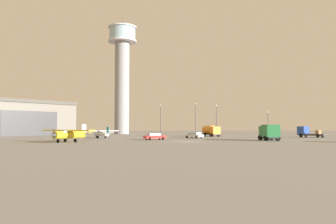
{
  "coord_description": "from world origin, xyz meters",
  "views": [
    {
      "loc": [
        -4.24,
        -59.29,
        2.53
      ],
      "look_at": [
        -2.85,
        27.39,
        6.49
      ],
      "focal_mm": 35.92,
      "sensor_mm": 36.0,
      "label": 1
    }
  ],
  "objects_px": {
    "airplane_white": "(102,133)",
    "truck_flatbed_blue": "(308,132)",
    "truck_fuel_tanker_orange": "(211,130)",
    "airplane_yellow": "(70,134)",
    "light_post_west": "(161,117)",
    "light_post_centre": "(216,117)",
    "car_white": "(194,135)",
    "car_red": "(154,136)",
    "truck_box_green": "(269,132)",
    "control_tower": "(122,68)",
    "light_post_east": "(195,117)",
    "light_post_north": "(268,121)"
  },
  "relations": [
    {
      "from": "truck_box_green",
      "to": "light_post_north",
      "type": "xyz_separation_m",
      "value": [
        14.67,
        47.02,
        2.93
      ]
    },
    {
      "from": "truck_flatbed_blue",
      "to": "truck_fuel_tanker_orange",
      "type": "bearing_deg",
      "value": 37.26
    },
    {
      "from": "control_tower",
      "to": "airplane_white",
      "type": "xyz_separation_m",
      "value": [
        1.53,
        -50.62,
        -23.87
      ]
    },
    {
      "from": "airplane_yellow",
      "to": "truck_flatbed_blue",
      "type": "xyz_separation_m",
      "value": [
        52.08,
        26.78,
        -0.1
      ]
    },
    {
      "from": "control_tower",
      "to": "light_post_east",
      "type": "xyz_separation_m",
      "value": [
        25.61,
        -25.41,
        -19.27
      ]
    },
    {
      "from": "control_tower",
      "to": "light_post_north",
      "type": "distance_m",
      "value": 57.23
    },
    {
      "from": "car_red",
      "to": "light_post_north",
      "type": "bearing_deg",
      "value": 25.94
    },
    {
      "from": "light_post_centre",
      "to": "light_post_west",
      "type": "bearing_deg",
      "value": 155.15
    },
    {
      "from": "truck_fuel_tanker_orange",
      "to": "light_post_north",
      "type": "distance_m",
      "value": 29.82
    },
    {
      "from": "light_post_west",
      "to": "light_post_centre",
      "type": "height_order",
      "value": "light_post_west"
    },
    {
      "from": "truck_flatbed_blue",
      "to": "light_post_east",
      "type": "relative_size",
      "value": 0.7
    },
    {
      "from": "control_tower",
      "to": "light_post_east",
      "type": "bearing_deg",
      "value": -44.77
    },
    {
      "from": "light_post_east",
      "to": "truck_flatbed_blue",
      "type": "bearing_deg",
      "value": -35.59
    },
    {
      "from": "light_post_east",
      "to": "airplane_white",
      "type": "bearing_deg",
      "value": -133.68
    },
    {
      "from": "control_tower",
      "to": "truck_flatbed_blue",
      "type": "xyz_separation_m",
      "value": [
        51.98,
        -44.28,
        -23.75
      ]
    },
    {
      "from": "truck_flatbed_blue",
      "to": "car_white",
      "type": "xyz_separation_m",
      "value": [
        -29.11,
        -6.6,
        -0.6
      ]
    },
    {
      "from": "car_red",
      "to": "car_white",
      "type": "xyz_separation_m",
      "value": [
        8.93,
        10.06,
        0.0
      ]
    },
    {
      "from": "airplane_white",
      "to": "truck_flatbed_blue",
      "type": "xyz_separation_m",
      "value": [
        50.45,
        6.34,
        0.12
      ]
    },
    {
      "from": "airplane_yellow",
      "to": "light_post_centre",
      "type": "height_order",
      "value": "light_post_centre"
    },
    {
      "from": "control_tower",
      "to": "airplane_white",
      "type": "relative_size",
      "value": 5.86
    },
    {
      "from": "truck_fuel_tanker_orange",
      "to": "light_post_centre",
      "type": "height_order",
      "value": "light_post_centre"
    },
    {
      "from": "car_white",
      "to": "car_red",
      "type": "bearing_deg",
      "value": 96.64
    },
    {
      "from": "airplane_white",
      "to": "light_post_east",
      "type": "bearing_deg",
      "value": -82.41
    },
    {
      "from": "light_post_east",
      "to": "car_red",
      "type": "bearing_deg",
      "value": -108.17
    },
    {
      "from": "truck_flatbed_blue",
      "to": "car_red",
      "type": "bearing_deg",
      "value": 77.42
    },
    {
      "from": "truck_box_green",
      "to": "light_post_centre",
      "type": "bearing_deg",
      "value": 6.84
    },
    {
      "from": "airplane_white",
      "to": "light_post_east",
      "type": "xyz_separation_m",
      "value": [
        24.08,
        25.22,
        4.6
      ]
    },
    {
      "from": "airplane_yellow",
      "to": "light_post_centre",
      "type": "relative_size",
      "value": 1.04
    },
    {
      "from": "airplane_white",
      "to": "car_red",
      "type": "height_order",
      "value": "airplane_white"
    },
    {
      "from": "airplane_yellow",
      "to": "light_post_west",
      "type": "bearing_deg",
      "value": -166.25
    },
    {
      "from": "truck_box_green",
      "to": "light_post_north",
      "type": "distance_m",
      "value": 49.35
    },
    {
      "from": "control_tower",
      "to": "light_post_north",
      "type": "height_order",
      "value": "control_tower"
    },
    {
      "from": "airplane_yellow",
      "to": "light_post_east",
      "type": "xyz_separation_m",
      "value": [
        25.71,
        45.66,
        4.38
      ]
    },
    {
      "from": "control_tower",
      "to": "truck_fuel_tanker_orange",
      "type": "height_order",
      "value": "control_tower"
    },
    {
      "from": "airplane_white",
      "to": "truck_box_green",
      "type": "bearing_deg",
      "value": -150.57
    },
    {
      "from": "light_post_centre",
      "to": "airplane_white",
      "type": "bearing_deg",
      "value": -138.98
    },
    {
      "from": "airplane_white",
      "to": "car_red",
      "type": "distance_m",
      "value": 16.15
    },
    {
      "from": "car_white",
      "to": "light_post_centre",
      "type": "distance_m",
      "value": 29.05
    },
    {
      "from": "control_tower",
      "to": "light_post_north",
      "type": "relative_size",
      "value": 5.88
    },
    {
      "from": "truck_box_green",
      "to": "car_red",
      "type": "height_order",
      "value": "truck_box_green"
    },
    {
      "from": "car_white",
      "to": "light_post_north",
      "type": "distance_m",
      "value": 43.64
    },
    {
      "from": "truck_fuel_tanker_orange",
      "to": "truck_box_green",
      "type": "bearing_deg",
      "value": -10.13
    },
    {
      "from": "truck_fuel_tanker_orange",
      "to": "car_red",
      "type": "bearing_deg",
      "value": -57.05
    },
    {
      "from": "car_white",
      "to": "airplane_yellow",
      "type": "bearing_deg",
      "value": 89.54
    },
    {
      "from": "airplane_white",
      "to": "light_post_centre",
      "type": "height_order",
      "value": "light_post_centre"
    },
    {
      "from": "control_tower",
      "to": "truck_fuel_tanker_orange",
      "type": "distance_m",
      "value": 52.56
    },
    {
      "from": "car_red",
      "to": "light_post_north",
      "type": "height_order",
      "value": "light_post_north"
    },
    {
      "from": "truck_box_green",
      "to": "truck_flatbed_blue",
      "type": "distance_m",
      "value": 25.76
    },
    {
      "from": "control_tower",
      "to": "airplane_yellow",
      "type": "xyz_separation_m",
      "value": [
        -0.1,
        -71.06,
        -23.65
      ]
    },
    {
      "from": "light_post_west",
      "to": "light_post_east",
      "type": "bearing_deg",
      "value": -41.97
    }
  ]
}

